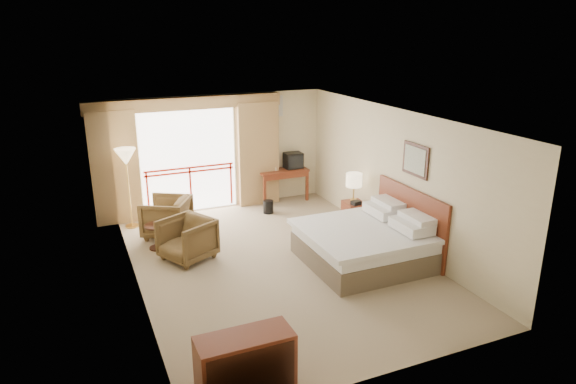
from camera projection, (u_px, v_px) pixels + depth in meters
name	position (u px, v px, depth m)	size (l,w,h in m)	color
floor	(278.00, 263.00, 9.50)	(7.00, 7.00, 0.00)	gray
ceiling	(277.00, 118.00, 8.67)	(7.00, 7.00, 0.00)	white
wall_back	(222.00, 152.00, 12.14)	(5.00, 5.00, 0.00)	beige
wall_front	(391.00, 277.00, 6.03)	(5.00, 5.00, 0.00)	beige
wall_left	(132.00, 213.00, 8.14)	(7.00, 7.00, 0.00)	beige
wall_right	(396.00, 178.00, 10.03)	(7.00, 7.00, 0.00)	beige
balcony_door	(189.00, 161.00, 11.87)	(2.40, 2.40, 0.00)	white
balcony_railing	(190.00, 178.00, 11.97)	(2.09, 0.03, 1.02)	#B2210F
curtain_left	(115.00, 168.00, 11.12)	(1.00, 0.26, 2.50)	olive
curtain_right	(258.00, 154.00, 12.37)	(1.00, 0.26, 2.50)	olive
valance	(186.00, 103.00, 11.37)	(4.40, 0.22, 0.28)	olive
hvac_vent	(273.00, 106.00, 12.30)	(0.50, 0.04, 0.50)	silver
bed	(366.00, 243.00, 9.43)	(2.13, 2.06, 0.97)	brown
headboard	(410.00, 222.00, 9.71)	(0.06, 2.10, 1.30)	#5E2213
framed_art	(415.00, 160.00, 9.34)	(0.04, 0.72, 0.60)	black
nightstand	(354.00, 215.00, 11.07)	(0.41, 0.49, 0.58)	#5E2213
table_lamp	(354.00, 181.00, 10.88)	(0.34, 0.34, 0.61)	tan
phone	(356.00, 203.00, 10.82)	(0.19, 0.15, 0.08)	black
desk	(281.00, 176.00, 12.79)	(1.23, 0.60, 0.81)	#5E2213
tv	(293.00, 161.00, 12.74)	(0.43, 0.34, 0.39)	black
coffee_maker	(269.00, 166.00, 12.53)	(0.11, 0.11, 0.23)	black
cup	(275.00, 169.00, 12.56)	(0.07, 0.07, 0.10)	white
wastebasket	(268.00, 207.00, 12.00)	(0.24, 0.24, 0.30)	black
armchair_far	(168.00, 235.00, 10.74)	(0.88, 0.90, 0.82)	#4C381E
armchair_near	(188.00, 259.00, 9.66)	(0.85, 0.87, 0.80)	#4C381E
side_table	(157.00, 232.00, 10.00)	(0.46, 0.46, 0.50)	black
book	(156.00, 225.00, 9.95)	(0.15, 0.20, 0.02)	white
floor_lamp	(126.00, 160.00, 10.77)	(0.44, 0.44, 1.74)	tan
dresser	(246.00, 364.00, 6.02)	(1.14, 0.49, 0.76)	#5E2213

